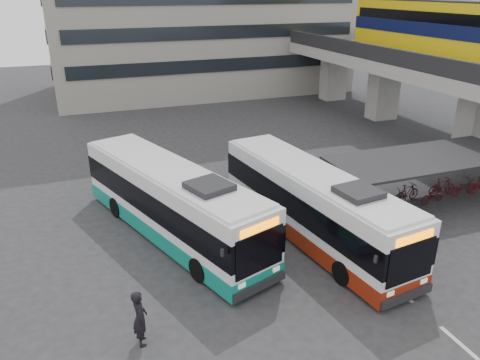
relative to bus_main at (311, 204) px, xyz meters
name	(u,v)px	position (x,y,z in m)	size (l,w,h in m)	color
ground	(301,262)	(-1.39, -1.88, -1.58)	(120.00, 120.00, 0.00)	#28282B
viaduct	(449,54)	(15.61, 9.53, 4.65)	(8.00, 32.00, 9.68)	gray
bike_shelter	(422,179)	(7.08, 1.12, -0.28)	(10.00, 4.00, 2.54)	#595B60
road_markings	(398,290)	(1.11, -4.88, -1.57)	(0.15, 7.60, 0.01)	beige
bus_main	(311,204)	(0.00, 0.00, 0.00)	(3.95, 11.74, 3.40)	white
bus_teal	(172,202)	(-5.80, 2.28, 0.05)	(6.24, 12.06, 3.51)	white
pedestrian	(140,318)	(-8.35, -4.30, -0.61)	(0.70, 0.46, 1.93)	black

